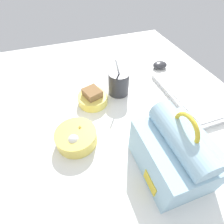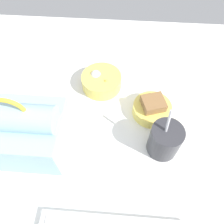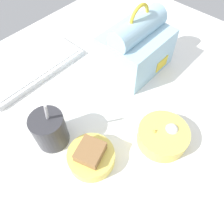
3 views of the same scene
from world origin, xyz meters
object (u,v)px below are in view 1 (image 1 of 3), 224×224
(soup_cup, at_px, (119,83))
(bento_bowl_snacks, at_px, (76,137))
(bento_bowl_sandwich, at_px, (93,98))
(computer_mouse, at_px, (160,65))
(lunch_bag, at_px, (174,153))
(keyboard, at_px, (186,95))

(soup_cup, height_order, bento_bowl_snacks, soup_cup)
(bento_bowl_snacks, bearing_deg, bento_bowl_sandwich, 149.27)
(bento_bowl_sandwich, distance_m, bento_bowl_snacks, 0.20)
(computer_mouse, bearing_deg, lunch_bag, -27.33)
(computer_mouse, bearing_deg, keyboard, -2.42)
(soup_cup, distance_m, bento_bowl_snacks, 0.30)
(soup_cup, distance_m, bento_bowl_sandwich, 0.13)
(computer_mouse, bearing_deg, bento_bowl_sandwich, -70.09)
(keyboard, bearing_deg, bento_bowl_snacks, -81.61)
(keyboard, relative_size, lunch_bag, 1.55)
(keyboard, relative_size, soup_cup, 2.07)
(soup_cup, xyz_separation_m, bento_bowl_snacks, (0.20, -0.22, -0.03))
(keyboard, relative_size, computer_mouse, 4.78)
(lunch_bag, xyz_separation_m, bento_bowl_sandwich, (-0.35, -0.14, -0.06))
(bento_bowl_sandwich, xyz_separation_m, bento_bowl_snacks, (0.17, -0.10, 0.00))
(lunch_bag, bearing_deg, bento_bowl_snacks, -126.98)
(keyboard, xyz_separation_m, bento_bowl_snacks, (0.07, -0.48, 0.02))
(keyboard, height_order, bento_bowl_sandwich, bento_bowl_sandwich)
(soup_cup, height_order, bento_bowl_sandwich, soup_cup)
(bento_bowl_sandwich, relative_size, bento_bowl_snacks, 0.89)
(keyboard, height_order, bento_bowl_snacks, bento_bowl_snacks)
(keyboard, distance_m, computer_mouse, 0.24)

